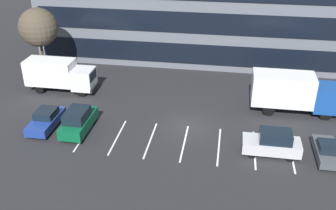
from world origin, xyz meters
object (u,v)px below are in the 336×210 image
at_px(bare_tree, 38,27).
at_px(box_truck_blue, 294,91).
at_px(sedan_navy, 46,120).
at_px(box_truck_white, 59,74).
at_px(sedan_charcoal, 327,151).
at_px(suv_silver, 272,143).
at_px(suv_forest, 78,121).

bearing_deg(bare_tree, box_truck_blue, -8.67).
distance_m(box_truck_blue, sedan_navy, 22.13).
xyz_separation_m(box_truck_white, sedan_charcoal, (24.71, -8.03, -1.19)).
distance_m(box_truck_white, sedan_navy, 7.47).
xyz_separation_m(box_truck_blue, suv_silver, (-2.25, -7.27, -1.11)).
height_order(suv_forest, bare_tree, bare_tree).
distance_m(suv_forest, bare_tree, 13.94).
bearing_deg(sedan_charcoal, bare_tree, 158.12).
distance_m(box_truck_white, suv_forest, 8.78).
bearing_deg(sedan_charcoal, box_truck_white, 161.99).
distance_m(suv_silver, bare_tree, 26.76).
relative_size(box_truck_blue, suv_forest, 1.75).
bearing_deg(suv_silver, suv_forest, 177.30).
distance_m(sedan_navy, sedan_charcoal, 22.97).
height_order(sedan_navy, suv_silver, suv_silver).
xyz_separation_m(sedan_charcoal, bare_tree, (-27.89, 11.20, 4.94)).
bearing_deg(box_truck_white, sedan_navy, -76.25).
distance_m(sedan_navy, suv_silver, 18.92).
xyz_separation_m(box_truck_blue, bare_tree, (-26.09, 3.98, 3.53)).
relative_size(box_truck_white, sedan_charcoal, 1.82).
height_order(suv_silver, bare_tree, bare_tree).
bearing_deg(box_truck_blue, box_truck_white, 177.97).
distance_m(box_truck_white, bare_tree, 5.85).
bearing_deg(bare_tree, box_truck_white, -44.84).
xyz_separation_m(box_truck_white, suv_silver, (20.66, -8.08, -0.89)).
xyz_separation_m(box_truck_blue, box_truck_white, (-22.91, 0.81, -0.22)).
height_order(box_truck_blue, sedan_charcoal, box_truck_blue).
height_order(sedan_charcoal, suv_silver, suv_silver).
xyz_separation_m(box_truck_blue, sedan_navy, (-21.15, -6.36, -1.33)).
distance_m(sedan_navy, bare_tree, 12.44).
bearing_deg(suv_silver, box_truck_white, 158.63).
height_order(box_truck_blue, sedan_navy, box_truck_blue).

